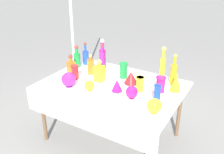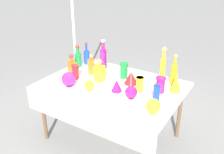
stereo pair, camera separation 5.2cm
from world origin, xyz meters
The scene contains 27 objects.
ground_plane centered at (0.00, 0.00, 0.00)m, with size 40.00×40.00×0.00m, color gray.
display_table centered at (0.00, -0.03, 0.70)m, with size 1.60×1.13×0.76m.
tall_bottle_0 centered at (-0.38, 0.39, 0.92)m, with size 0.09×0.09×0.40m.
tall_bottle_1 centered at (0.47, 0.36, 0.96)m, with size 0.06×0.06×0.44m.
tall_bottle_2 centered at (-0.25, 0.18, 0.92)m, with size 0.06×0.06×0.40m.
tall_bottle_3 centered at (-0.65, 0.37, 0.87)m, with size 0.08×0.08×0.32m.
tall_bottle_4 centered at (-0.69, 0.24, 0.88)m, with size 0.09×0.09×0.31m.
tall_bottle_5 centered at (0.60, 0.38, 0.90)m, with size 0.07×0.07×0.38m.
square_decanter_0 centered at (-0.18, 0.01, 0.88)m, with size 0.11×0.11×0.28m.
square_decanter_1 centered at (-0.39, 0.14, 0.86)m, with size 0.12×0.12×0.26m.
square_decanter_2 centered at (-0.63, 0.04, 0.86)m, with size 0.11×0.11×0.25m.
slender_vase_0 centered at (-0.47, -0.08, 0.85)m, with size 0.09×0.09×0.17m.
slender_vase_1 centered at (0.02, 0.24, 0.86)m, with size 0.10×0.10×0.19m.
slender_vase_2 centered at (0.34, 0.02, 0.85)m, with size 0.10×0.10×0.17m.
slender_vase_3 centered at (0.54, 0.13, 0.85)m, with size 0.11×0.11×0.17m.
slender_vase_4 centered at (0.61, -0.14, 0.87)m, with size 0.07×0.07×0.21m.
fluted_vase_0 centered at (0.13, -0.12, 0.84)m, with size 0.12×0.12×0.15m.
fluted_vase_1 centered at (0.18, 0.14, 0.84)m, with size 0.16×0.16×0.16m.
fluted_vase_2 centered at (0.68, 0.22, 0.87)m, with size 0.12×0.12×0.22m.
round_bowl_0 centered at (-0.14, -0.25, 0.82)m, with size 0.11×0.11×0.12m.
round_bowl_1 centered at (-0.40, -0.29, 0.85)m, with size 0.16×0.16×0.17m.
round_bowl_2 centered at (0.65, -0.31, 0.84)m, with size 0.14×0.14×0.15m.
round_bowl_3 centered at (0.34, -0.16, 0.83)m, with size 0.13×0.13×0.14m.
price_tag_left centered at (-0.28, -0.47, 0.78)m, with size 0.06×0.01×0.04m, color white.
price_tag_center centered at (0.00, -0.47, 0.78)m, with size 0.05×0.01×0.05m, color white.
cardboard_box_behind_left centered at (-0.48, 1.07, 0.14)m, with size 0.47×0.50×0.36m.
canopy_pole centered at (-1.09, 0.65, 1.10)m, with size 0.18×0.18×2.73m.
Camera 1 is at (1.33, -2.24, 2.07)m, focal length 40.00 mm.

